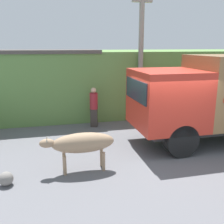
{
  "coord_description": "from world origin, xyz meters",
  "views": [
    {
      "loc": [
        -3.83,
        -7.53,
        3.52
      ],
      "look_at": [
        -2.0,
        0.06,
        1.53
      ],
      "focal_mm": 42.0,
      "sensor_mm": 36.0,
      "label": 1
    }
  ],
  "objects_px": {
    "brown_cow": "(82,143)",
    "utility_pole": "(141,53)",
    "pedestrian_on_hill": "(94,105)",
    "roadside_rock": "(6,179)"
  },
  "relations": [
    {
      "from": "roadside_rock",
      "to": "utility_pole",
      "type": "bearing_deg",
      "value": 42.62
    },
    {
      "from": "brown_cow",
      "to": "roadside_rock",
      "type": "relative_size",
      "value": 5.71
    },
    {
      "from": "utility_pole",
      "to": "brown_cow",
      "type": "bearing_deg",
      "value": -126.12
    },
    {
      "from": "utility_pole",
      "to": "roadside_rock",
      "type": "xyz_separation_m",
      "value": [
        -5.35,
        -4.93,
        -2.99
      ]
    },
    {
      "from": "utility_pole",
      "to": "roadside_rock",
      "type": "bearing_deg",
      "value": -137.38
    },
    {
      "from": "pedestrian_on_hill",
      "to": "roadside_rock",
      "type": "bearing_deg",
      "value": 74.36
    },
    {
      "from": "brown_cow",
      "to": "utility_pole",
      "type": "distance_m",
      "value": 6.11
    },
    {
      "from": "brown_cow",
      "to": "pedestrian_on_hill",
      "type": "xyz_separation_m",
      "value": [
        1.05,
        4.1,
        0.13
      ]
    },
    {
      "from": "pedestrian_on_hill",
      "to": "brown_cow",
      "type": "bearing_deg",
      "value": 94.56
    },
    {
      "from": "pedestrian_on_hill",
      "to": "roadside_rock",
      "type": "distance_m",
      "value": 5.48
    }
  ]
}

